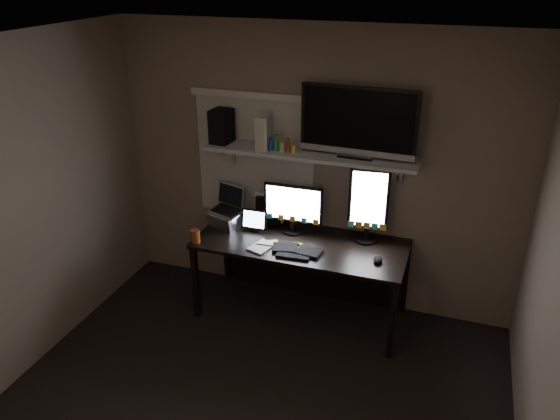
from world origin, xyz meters
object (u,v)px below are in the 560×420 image
at_px(keyboard, 297,250).
at_px(cup, 195,236).
at_px(monitor_landscape, 293,209).
at_px(tv, 358,122).
at_px(speaker, 222,126).
at_px(mouse, 378,260).
at_px(desk, 305,254).
at_px(game_console, 264,131).
at_px(monitor_portrait, 368,205).
at_px(tablet, 255,220).
at_px(laptop, 226,208).

relative_size(keyboard, cup, 3.64).
bearing_deg(monitor_landscape, tv, 6.00).
bearing_deg(speaker, monitor_landscape, 2.77).
distance_m(mouse, speaker, 1.74).
distance_m(desk, mouse, 0.75).
bearing_deg(tv, mouse, -46.96).
distance_m(tv, speaker, 1.19).
bearing_deg(mouse, cup, 179.82).
bearing_deg(game_console, mouse, -28.59).
bearing_deg(monitor_portrait, tablet, -177.90).
bearing_deg(speaker, game_console, 5.22).
xyz_separation_m(desk, game_console, (-0.39, 0.07, 1.07)).
bearing_deg(laptop, speaker, 137.69).
bearing_deg(laptop, mouse, 9.56).
bearing_deg(desk, monitor_portrait, 10.08).
distance_m(desk, game_console, 1.14).
bearing_deg(mouse, speaker, 161.25).
bearing_deg(tv, monitor_landscape, -170.47).
bearing_deg(desk, speaker, 174.64).
height_order(laptop, tv, tv).
xyz_separation_m(tablet, speaker, (-0.33, 0.12, 0.79)).
bearing_deg(speaker, monitor_portrait, 6.98).
bearing_deg(tablet, monitor_landscape, 11.44).
height_order(mouse, tablet, tablet).
bearing_deg(tv, cup, -155.26).
distance_m(monitor_landscape, keyboard, 0.41).
distance_m(monitor_portrait, keyboard, 0.71).
height_order(monitor_landscape, keyboard, monitor_landscape).
distance_m(tablet, laptop, 0.29).
relative_size(cup, tv, 0.12).
height_order(keyboard, tablet, tablet).
bearing_deg(mouse, monitor_landscape, 154.52).
bearing_deg(laptop, tablet, 14.43).
height_order(desk, tablet, tablet).
bearing_deg(monitor_portrait, tv, 171.00).
distance_m(laptop, game_console, 0.80).
bearing_deg(tv, keyboard, -132.10).
relative_size(monitor_landscape, tablet, 2.25).
bearing_deg(monitor_landscape, mouse, -19.95).
bearing_deg(mouse, game_console, 157.37).
xyz_separation_m(game_console, speaker, (-0.40, 0.01, 0.00)).
xyz_separation_m(mouse, laptop, (-1.41, 0.21, 0.15)).
xyz_separation_m(monitor_portrait, keyboard, (-0.51, -0.38, -0.32)).
xyz_separation_m(desk, laptop, (-0.73, -0.02, 0.35)).
height_order(tablet, laptop, laptop).
distance_m(game_console, speaker, 0.40).
distance_m(desk, cup, 0.98).
bearing_deg(keyboard, tablet, 148.72).
height_order(keyboard, speaker, speaker).
distance_m(monitor_portrait, speaker, 1.42).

